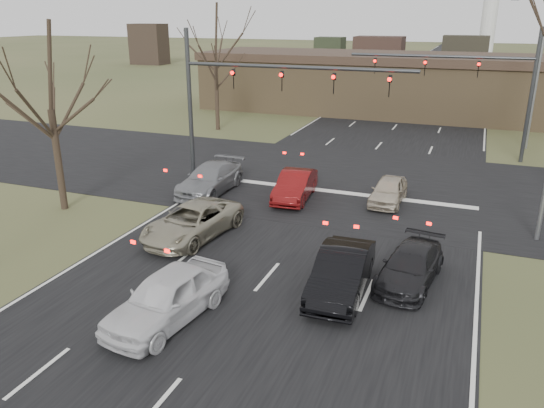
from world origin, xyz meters
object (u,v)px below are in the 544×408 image
at_px(mast_arm_near, 245,88).
at_px(car_black_hatch, 342,272).
at_px(car_silver_ahead, 388,191).
at_px(car_grey_ahead, 210,179).
at_px(car_red_ahead, 295,186).
at_px(building, 432,85).
at_px(car_silver_suv, 192,222).
at_px(mast_arm_far, 483,78).
at_px(car_charcoal_sedan, 410,266).
at_px(streetlight_right_far, 536,64).
at_px(car_white_sedan, 167,297).

xyz_separation_m(mast_arm_near, car_black_hatch, (7.87, -10.10, -4.34)).
distance_m(mast_arm_near, car_silver_ahead, 9.02).
xyz_separation_m(car_grey_ahead, car_red_ahead, (4.40, 0.56, -0.02)).
relative_size(building, car_silver_suv, 8.61).
bearing_deg(car_grey_ahead, mast_arm_far, 45.34).
bearing_deg(car_red_ahead, car_black_hatch, -67.54).
distance_m(car_black_hatch, car_charcoal_sedan, 2.52).
relative_size(mast_arm_far, car_red_ahead, 2.65).
relative_size(building, car_silver_ahead, 11.59).
bearing_deg(car_charcoal_sedan, streetlight_right_far, 85.58).
bearing_deg(car_charcoal_sedan, building, 101.77).
height_order(streetlight_right_far, car_white_sedan, streetlight_right_far).
bearing_deg(streetlight_right_far, mast_arm_far, -128.11).
distance_m(building, car_charcoal_sedan, 33.75).
bearing_deg(car_red_ahead, car_grey_ahead, -178.34).
distance_m(mast_arm_near, car_red_ahead, 5.83).
bearing_deg(mast_arm_near, car_silver_suv, -82.18).
xyz_separation_m(streetlight_right_far, car_silver_suv, (-13.48, -21.81, -4.90)).
bearing_deg(car_white_sedan, car_grey_ahead, 119.38).
relative_size(building, mast_arm_near, 3.50).
relative_size(car_white_sedan, car_silver_ahead, 1.23).
height_order(streetlight_right_far, car_charcoal_sedan, streetlight_right_far).
height_order(mast_arm_near, car_white_sedan, mast_arm_near).
relative_size(car_white_sedan, car_grey_ahead, 0.92).
height_order(streetlight_right_far, car_silver_ahead, streetlight_right_far).
height_order(car_charcoal_sedan, car_silver_ahead, car_silver_ahead).
bearing_deg(building, mast_arm_near, -106.13).
distance_m(building, streetlight_right_far, 13.53).
xyz_separation_m(building, car_silver_suv, (-6.16, -32.81, -1.98)).
bearing_deg(car_silver_suv, streetlight_right_far, 65.54).
bearing_deg(car_black_hatch, car_grey_ahead, 136.11).
height_order(car_grey_ahead, car_red_ahead, car_grey_ahead).
distance_m(streetlight_right_far, car_silver_suv, 26.10).
height_order(building, car_red_ahead, building).
bearing_deg(mast_arm_far, car_charcoal_sedan, -94.72).
height_order(building, mast_arm_near, mast_arm_near).
distance_m(car_white_sedan, car_grey_ahead, 12.14).
height_order(car_silver_suv, car_red_ahead, car_red_ahead).
bearing_deg(car_grey_ahead, car_red_ahead, 7.80).
xyz_separation_m(car_black_hatch, car_red_ahead, (-4.46, 8.35, -0.04)).
distance_m(car_red_ahead, car_silver_ahead, 4.53).
relative_size(mast_arm_near, car_silver_suv, 2.46).
height_order(building, car_white_sedan, building).
height_order(car_black_hatch, car_silver_ahead, car_black_hatch).
relative_size(mast_arm_near, car_silver_ahead, 3.31).
bearing_deg(car_silver_ahead, car_charcoal_sedan, -74.15).
bearing_deg(building, mast_arm_far, -74.42).
bearing_deg(streetlight_right_far, car_white_sedan, -111.86).
xyz_separation_m(mast_arm_far, car_white_sedan, (-7.94, -23.60, -4.25)).
bearing_deg(car_grey_ahead, car_silver_suv, -69.03).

